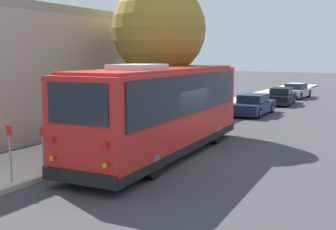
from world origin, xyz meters
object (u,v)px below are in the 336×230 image
object	(u,v)px
parked_sedan_navy	(253,105)
sign_post_near	(10,153)
street_tree	(160,23)
shuttle_bus	(162,107)
parked_sedan_black	(281,97)
sign_post_far	(43,149)
parked_sedan_silver	(296,91)

from	to	relation	value
parked_sedan_navy	sign_post_near	xyz separation A→B (m)	(-17.61, 1.35, 0.38)
street_tree	sign_post_near	size ratio (longest dim) A/B	4.78
street_tree	shuttle_bus	bearing A→B (deg)	-148.72
parked_sedan_navy	sign_post_near	size ratio (longest dim) A/B	2.85
parked_sedan_black	sign_post_near	size ratio (longest dim) A/B	2.73
shuttle_bus	parked_sedan_black	distance (m)	18.68
shuttle_bus	street_tree	world-z (taller)	street_tree
shuttle_bus	sign_post_far	size ratio (longest dim) A/B	7.34
street_tree	parked_sedan_navy	bearing A→B (deg)	-15.45
shuttle_bus	sign_post_near	distance (m)	5.74
parked_sedan_black	parked_sedan_silver	xyz separation A→B (m)	(5.57, 0.13, 0.01)
parked_sedan_navy	sign_post_near	bearing A→B (deg)	174.47
shuttle_bus	parked_sedan_navy	xyz separation A→B (m)	(12.24, 0.49, -1.24)
parked_sedan_silver	sign_post_near	world-z (taller)	sign_post_near
parked_sedan_black	parked_sedan_silver	bearing A→B (deg)	-3.39
parked_sedan_silver	street_tree	bearing A→B (deg)	177.82
shuttle_bus	sign_post_far	bearing A→B (deg)	152.60
street_tree	sign_post_far	distance (m)	9.62
street_tree	sign_post_far	world-z (taller)	street_tree
parked_sedan_navy	parked_sedan_silver	distance (m)	11.97
street_tree	sign_post_near	distance (m)	10.68
sign_post_far	shuttle_bus	bearing A→B (deg)	-23.92
shuttle_bus	street_tree	size ratio (longest dim) A/B	1.32
sign_post_near	sign_post_far	size ratio (longest dim) A/B	1.17
street_tree	sign_post_far	bearing A→B (deg)	-174.48
shuttle_bus	sign_post_near	xyz separation A→B (m)	(-5.37, 1.84, -0.86)
shuttle_bus	parked_sedan_silver	xyz separation A→B (m)	(24.21, 0.52, -1.24)
parked_sedan_black	sign_post_near	xyz separation A→B (m)	(-24.01, 1.45, 0.39)
parked_sedan_navy	street_tree	world-z (taller)	street_tree
sign_post_near	sign_post_far	xyz separation A→B (m)	(1.23, 0.00, -0.12)
street_tree	sign_post_far	size ratio (longest dim) A/B	5.57
parked_sedan_navy	parked_sedan_silver	size ratio (longest dim) A/B	1.05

